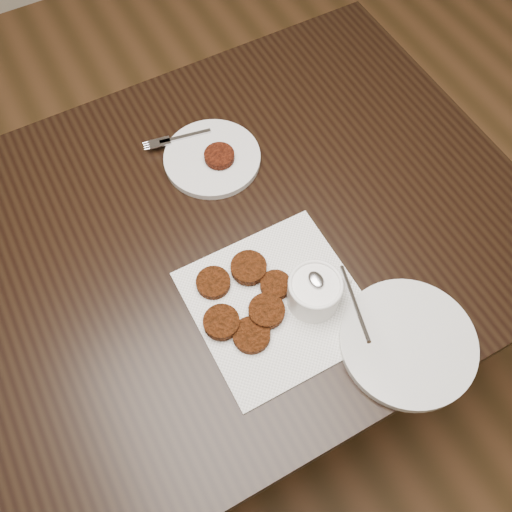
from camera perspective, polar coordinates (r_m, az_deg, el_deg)
The scene contains 7 objects.
floor at distance 1.67m, azimuth -1.01°, elevation -14.43°, with size 4.00×4.00×0.00m, color brown.
table at distance 1.34m, azimuth -5.54°, elevation -7.10°, with size 1.30×0.84×0.75m, color black.
napkin at distance 0.95m, azimuth 2.20°, elevation -4.86°, with size 0.28×0.28×0.00m, color white.
sauce_ramekin at distance 0.90m, azimuth 6.20°, elevation -2.82°, with size 0.12×0.12×0.13m, color white, non-canonical shape.
patty_cluster at distance 0.93m, azimuth -1.21°, elevation -4.89°, with size 0.20×0.20×0.02m, color maroon, non-canonical shape.
plate_with_patty at distance 1.10m, azimuth -4.55°, elevation 10.24°, with size 0.19×0.19×0.03m, color silver, non-canonical shape.
plate_empty at distance 0.95m, azimuth 15.38°, elevation -8.58°, with size 0.22×0.22×0.02m, color silver.
Camera 1 is at (-0.17, -0.37, 1.62)m, focal length 38.88 mm.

